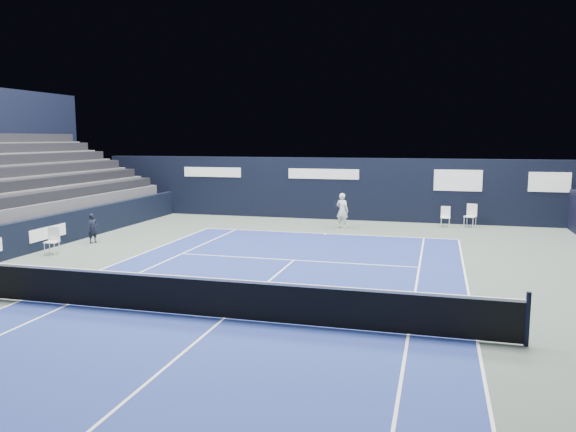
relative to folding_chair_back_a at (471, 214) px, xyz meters
name	(u,v)px	position (x,y,z in m)	size (l,w,h in m)	color
ground	(252,295)	(-6.12, -13.45, -0.61)	(48.00, 48.00, 0.00)	#48554E
court_surface	(224,319)	(-6.12, -15.45, -0.61)	(10.97, 23.77, 0.01)	navy
folding_chair_back_a	(471,214)	(0.00, 0.00, 0.00)	(0.61, 0.60, 1.08)	silver
folding_chair_back_b	(445,215)	(-1.13, -0.19, -0.07)	(0.42, 0.41, 0.95)	white
line_judge_chair	(53,239)	(-14.65, -10.24, -0.07)	(0.49, 0.47, 0.96)	white
line_judge	(93,228)	(-14.53, -8.01, -0.03)	(0.42, 0.28, 1.16)	black
court_markings	(224,319)	(-6.12, -15.45, -0.60)	(11.03, 23.83, 0.00)	white
tennis_net	(224,297)	(-6.12, -15.45, -0.10)	(12.90, 0.10, 1.10)	black
back_sponsor_wall	(344,189)	(-6.11, 1.04, 0.94)	(26.00, 0.63, 3.10)	black
side_barrier_left	(44,233)	(-15.61, -9.48, -0.01)	(0.33, 22.00, 1.20)	black
tennis_player	(342,211)	(-5.70, -1.85, 0.19)	(0.68, 0.89, 1.61)	silver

